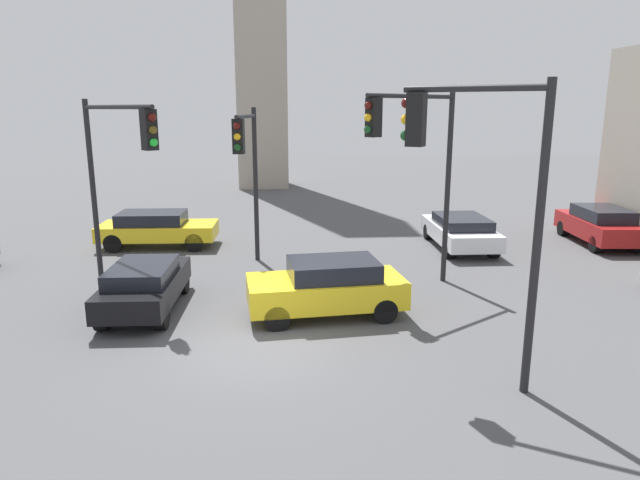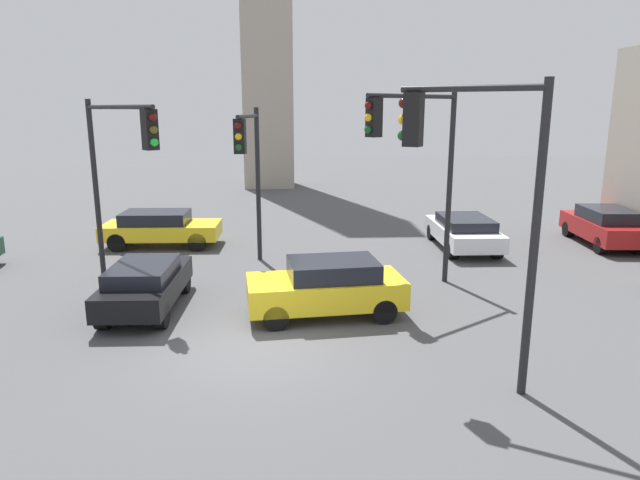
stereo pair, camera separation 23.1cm
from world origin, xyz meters
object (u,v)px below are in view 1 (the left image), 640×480
(traffic_light_0, at_px, (117,156))
(car_2, at_px, (460,231))
(car_3, at_px, (328,287))
(car_6, at_px, (145,285))
(car_4, at_px, (157,228))
(traffic_light_4, at_px, (248,157))
(traffic_light_1, at_px, (478,174))
(car_1, at_px, (599,225))
(traffic_light_3, at_px, (416,149))

(traffic_light_0, height_order, car_2, traffic_light_0)
(car_3, relative_size, car_6, 1.03)
(car_2, relative_size, car_4, 1.00)
(traffic_light_4, distance_m, car_3, 5.59)
(traffic_light_0, relative_size, car_2, 1.24)
(car_2, relative_size, car_6, 1.10)
(traffic_light_1, height_order, car_1, traffic_light_1)
(traffic_light_1, relative_size, car_6, 1.43)
(car_1, bearing_deg, traffic_light_4, 106.10)
(car_3, distance_m, car_4, 9.84)
(car_3, bearing_deg, car_1, -154.50)
(traffic_light_3, distance_m, car_4, 10.99)
(traffic_light_0, height_order, car_3, traffic_light_0)
(car_4, bearing_deg, car_3, -51.35)
(traffic_light_3, height_order, car_1, traffic_light_3)
(car_6, bearing_deg, car_4, 10.65)
(traffic_light_4, height_order, car_6, traffic_light_4)
(traffic_light_4, bearing_deg, car_2, 114.78)
(car_4, bearing_deg, traffic_light_4, -42.35)
(traffic_light_0, xyz_separation_m, car_6, (0.84, -1.41, -3.26))
(car_6, bearing_deg, traffic_light_3, -79.56)
(car_4, distance_m, car_6, 7.23)
(traffic_light_0, xyz_separation_m, traffic_light_4, (3.44, 2.12, -0.24))
(car_2, height_order, car_4, car_4)
(car_6, bearing_deg, car_3, -96.87)
(traffic_light_0, xyz_separation_m, car_1, (16.98, 4.97, -3.20))
(traffic_light_1, xyz_separation_m, car_3, (-2.44, 3.72, -3.31))
(car_3, bearing_deg, traffic_light_4, -68.92)
(car_6, bearing_deg, traffic_light_4, -35.16)
(traffic_light_0, bearing_deg, traffic_light_4, 81.70)
(traffic_light_3, distance_m, car_1, 10.69)
(car_6, bearing_deg, traffic_light_1, -120.09)
(traffic_light_0, relative_size, traffic_light_1, 0.96)
(traffic_light_4, bearing_deg, car_3, 34.11)
(traffic_light_4, xyz_separation_m, car_2, (7.86, 2.58, -3.05))
(traffic_light_1, height_order, car_2, traffic_light_1)
(traffic_light_3, distance_m, car_6, 8.26)
(car_3, bearing_deg, car_4, -58.99)
(traffic_light_4, xyz_separation_m, car_1, (13.54, 2.85, -2.96))
(traffic_light_3, bearing_deg, car_1, 176.16)
(traffic_light_4, xyz_separation_m, car_3, (2.19, -4.21, -2.96))
(traffic_light_1, distance_m, car_4, 14.66)
(car_2, height_order, car_3, car_3)
(traffic_light_4, bearing_deg, car_4, -126.96)
(traffic_light_0, height_order, traffic_light_4, traffic_light_0)
(traffic_light_0, bearing_deg, traffic_light_3, 48.66)
(traffic_light_3, bearing_deg, traffic_light_0, -35.99)
(car_4, bearing_deg, traffic_light_0, -85.32)
(car_4, relative_size, car_6, 1.10)
(traffic_light_1, relative_size, traffic_light_4, 1.09)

